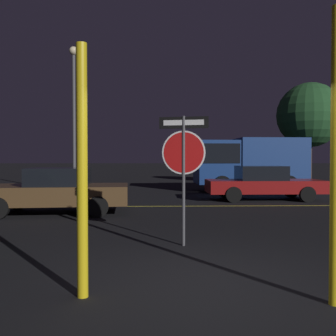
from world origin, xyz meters
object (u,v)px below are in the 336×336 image
Objects in this scene: stop_sign at (184,153)px; delivery_truck at (246,161)px; yellow_pole_right at (336,157)px; passing_car_2 at (56,191)px; passing_car_3 at (263,183)px; yellow_pole_left at (82,171)px; tree_0 at (309,115)px; street_lamp at (74,102)px.

stop_sign is 12.57m from delivery_truck.
passing_car_2 is at bearing 124.93° from yellow_pole_right.
yellow_pole_right reaches higher than passing_car_3.
yellow_pole_left reaches higher than delivery_truck.
stop_sign is 0.53× the size of passing_car_3.
passing_car_2 is 16.60m from tree_0.
tree_0 is at bearing 16.75° from street_lamp.
tree_0 is (4.55, 3.15, 2.70)m from delivery_truck.
passing_car_3 is at bearing 173.75° from delivery_truck.
yellow_pole_right is 0.74× the size of passing_car_2.
street_lamp is 13.67m from tree_0.
yellow_pole_right reaches higher than passing_car_2.
delivery_truck is (7.61, 7.59, 0.85)m from passing_car_2.
street_lamp is 1.14× the size of tree_0.
tree_0 is at bearing 73.34° from stop_sign.
yellow_pole_right is at bearing 168.12° from delivery_truck.
stop_sign is 17.51m from tree_0.
passing_car_3 is 0.66× the size of street_lamp.
stop_sign is 5.68m from passing_car_2.
delivery_truck is 9.04m from street_lamp.
yellow_pole_left reaches higher than passing_car_2.
delivery_truck reaches higher than passing_car_2.
stop_sign is 0.73× the size of yellow_pole_right.
yellow_pole_left is at bearing 173.57° from yellow_pole_right.
street_lamp reaches higher than yellow_pole_right.
yellow_pole_left is at bearing -119.56° from tree_0.
yellow_pole_right is 8.87m from passing_car_2.
stop_sign is at bearing -119.79° from tree_0.
yellow_pole_right is 0.72× the size of passing_car_3.
passing_car_3 is (5.15, 10.36, -0.83)m from yellow_pole_left.
stop_sign is at bearing 117.14° from yellow_pole_right.
street_lamp is at bearing 3.54° from passing_car_2.
tree_0 reaches higher than passing_car_3.
street_lamp is at bearing 93.23° from delivery_truck.
yellow_pole_right is at bearing -49.73° from stop_sign.
street_lamp is at bearing 113.10° from yellow_pole_right.
street_lamp is (-8.24, 3.34, 3.70)m from passing_car_3.
delivery_truck reaches higher than passing_car_3.
passing_car_3 is 9.63m from street_lamp.
tree_0 is at bearing 60.44° from yellow_pole_left.
stop_sign is 2.96m from yellow_pole_left.
stop_sign is 12.26m from street_lamp.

